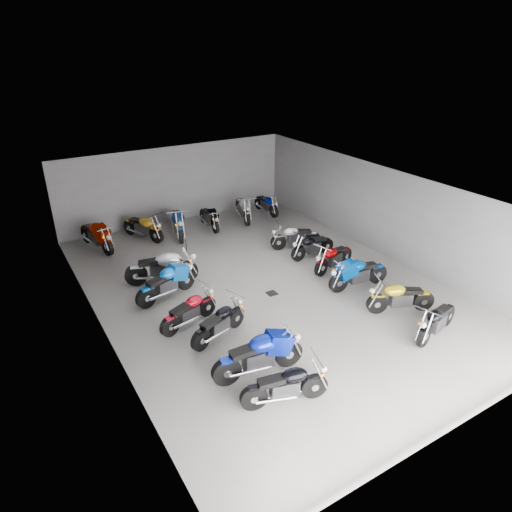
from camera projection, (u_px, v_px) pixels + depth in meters
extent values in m
plane|color=#999791|center=(263.00, 287.00, 14.61)|extent=(14.00, 14.00, 0.00)
cube|color=slate|center=(176.00, 184.00, 19.31)|extent=(10.00, 0.10, 3.20)
cube|color=slate|center=(97.00, 282.00, 11.58)|extent=(0.10, 14.00, 3.20)
cube|color=slate|center=(382.00, 212.00, 16.25)|extent=(0.10, 14.00, 3.20)
cube|color=black|center=(264.00, 190.00, 13.21)|extent=(10.00, 14.00, 0.04)
cube|color=black|center=(272.00, 293.00, 14.22)|extent=(0.32, 0.32, 0.01)
cylinder|color=black|center=(314.00, 386.00, 10.01)|extent=(0.62, 0.29, 0.61)
cylinder|color=black|center=(254.00, 398.00, 9.69)|extent=(0.62, 0.30, 0.61)
cube|color=#2D2D30|center=(285.00, 388.00, 9.81)|extent=(0.67, 0.44, 0.38)
ellipsoid|color=black|center=(294.00, 375.00, 9.73)|extent=(0.72, 0.54, 0.34)
cube|color=black|center=(271.00, 381.00, 9.62)|extent=(0.63, 0.42, 0.17)
cylinder|color=black|center=(288.00, 353.00, 10.96)|extent=(0.72, 0.22, 0.70)
cylinder|color=black|center=(226.00, 372.00, 10.37)|extent=(0.72, 0.25, 0.70)
cube|color=#2D2D30|center=(258.00, 358.00, 10.62)|extent=(0.75, 0.41, 0.44)
ellipsoid|color=#0A1F9D|center=(268.00, 344.00, 10.56)|extent=(0.79, 0.52, 0.40)
cube|color=black|center=(244.00, 352.00, 10.35)|extent=(0.70, 0.38, 0.20)
cylinder|color=black|center=(236.00, 318.00, 12.47)|extent=(0.59, 0.31, 0.59)
cylinder|color=black|center=(201.00, 340.00, 11.55)|extent=(0.60, 0.32, 0.59)
cube|color=#2D2D30|center=(219.00, 325.00, 11.97)|extent=(0.65, 0.46, 0.37)
ellipsoid|color=black|center=(224.00, 313.00, 11.98)|extent=(0.71, 0.55, 0.33)
cube|color=black|center=(210.00, 322.00, 11.65)|extent=(0.61, 0.43, 0.17)
cylinder|color=black|center=(207.00, 307.00, 12.98)|extent=(0.59, 0.28, 0.58)
cylinder|color=black|center=(170.00, 326.00, 12.10)|extent=(0.60, 0.29, 0.58)
cube|color=#2D2D30|center=(189.00, 313.00, 12.50)|extent=(0.64, 0.43, 0.36)
ellipsoid|color=maroon|center=(194.00, 301.00, 12.51)|extent=(0.70, 0.52, 0.33)
cube|color=black|center=(180.00, 310.00, 12.20)|extent=(0.60, 0.40, 0.17)
cylinder|color=black|center=(186.00, 280.00, 14.34)|extent=(0.66, 0.31, 0.65)
cylinder|color=black|center=(146.00, 298.00, 13.36)|extent=(0.67, 0.33, 0.65)
cube|color=#2D2D30|center=(166.00, 286.00, 13.80)|extent=(0.72, 0.48, 0.41)
ellipsoid|color=blue|center=(171.00, 273.00, 13.81)|extent=(0.78, 0.58, 0.37)
cube|color=black|center=(157.00, 281.00, 13.46)|extent=(0.68, 0.45, 0.19)
cylinder|color=black|center=(187.00, 271.00, 14.80)|extent=(0.72, 0.40, 0.71)
cylinder|color=black|center=(136.00, 275.00, 14.55)|extent=(0.73, 0.42, 0.71)
cube|color=#2D2D30|center=(162.00, 270.00, 14.63)|extent=(0.80, 0.58, 0.45)
ellipsoid|color=silver|center=(168.00, 260.00, 14.51)|extent=(0.87, 0.69, 0.40)
cube|color=black|center=(149.00, 262.00, 14.44)|extent=(0.75, 0.54, 0.20)
cylinder|color=black|center=(424.00, 336.00, 11.68)|extent=(0.61, 0.26, 0.60)
cylinder|color=black|center=(447.00, 316.00, 12.55)|extent=(0.62, 0.28, 0.60)
cube|color=#2D2D30|center=(437.00, 323.00, 12.08)|extent=(0.66, 0.42, 0.38)
ellipsoid|color=black|center=(435.00, 316.00, 11.81)|extent=(0.71, 0.52, 0.34)
cube|color=black|center=(443.00, 310.00, 12.15)|extent=(0.62, 0.39, 0.17)
cylinder|color=black|center=(377.00, 304.00, 13.09)|extent=(0.61, 0.37, 0.62)
cylinder|color=black|center=(423.00, 301.00, 13.24)|extent=(0.62, 0.39, 0.62)
cube|color=#2D2D30|center=(401.00, 299.00, 13.12)|extent=(0.69, 0.52, 0.39)
ellipsoid|color=gold|center=(395.00, 290.00, 12.97)|extent=(0.76, 0.62, 0.35)
cube|color=black|center=(412.00, 291.00, 13.04)|extent=(0.65, 0.49, 0.18)
cylinder|color=black|center=(338.00, 283.00, 14.17)|extent=(0.66, 0.22, 0.65)
cylinder|color=black|center=(377.00, 274.00, 14.71)|extent=(0.66, 0.24, 0.65)
cube|color=#2D2D30|center=(358.00, 275.00, 14.40)|extent=(0.70, 0.39, 0.41)
ellipsoid|color=#00419C|center=(353.00, 267.00, 14.17)|extent=(0.74, 0.49, 0.37)
cube|color=black|center=(368.00, 265.00, 14.39)|extent=(0.65, 0.36, 0.19)
cylinder|color=black|center=(321.00, 268.00, 15.15)|extent=(0.60, 0.25, 0.59)
cylinder|color=black|center=(345.00, 256.00, 15.99)|extent=(0.61, 0.27, 0.59)
cube|color=#2D2D30|center=(334.00, 259.00, 15.53)|extent=(0.65, 0.41, 0.37)
ellipsoid|color=#9B0003|center=(331.00, 253.00, 15.27)|extent=(0.70, 0.50, 0.33)
cube|color=black|center=(340.00, 250.00, 15.61)|extent=(0.61, 0.38, 0.17)
cylinder|color=black|center=(298.00, 254.00, 16.18)|extent=(0.57, 0.13, 0.57)
cylinder|color=black|center=(326.00, 246.00, 16.80)|extent=(0.57, 0.14, 0.57)
cube|color=#2D2D30|center=(313.00, 247.00, 16.45)|extent=(0.58, 0.28, 0.35)
ellipsoid|color=black|center=(309.00, 241.00, 16.23)|extent=(0.61, 0.37, 0.32)
cube|color=black|center=(319.00, 239.00, 16.48)|extent=(0.54, 0.26, 0.16)
cylinder|color=black|center=(278.00, 242.00, 17.05)|extent=(0.60, 0.30, 0.60)
cylinder|color=black|center=(313.00, 239.00, 17.32)|extent=(0.61, 0.32, 0.60)
cube|color=#2D2D30|center=(296.00, 238.00, 17.14)|extent=(0.66, 0.45, 0.37)
ellipsoid|color=#B9B9BE|center=(291.00, 231.00, 16.97)|extent=(0.72, 0.55, 0.33)
cube|color=black|center=(304.00, 231.00, 17.09)|extent=(0.62, 0.43, 0.17)
cylinder|color=black|center=(107.00, 246.00, 16.58)|extent=(0.30, 0.72, 0.70)
cylinder|color=black|center=(87.00, 234.00, 17.60)|extent=(0.33, 0.72, 0.70)
cube|color=#2D2D30|center=(97.00, 237.00, 17.04)|extent=(0.49, 0.77, 0.44)
ellipsoid|color=#981400|center=(98.00, 230.00, 16.73)|extent=(0.60, 0.83, 0.40)
cube|color=black|center=(91.00, 227.00, 17.13)|extent=(0.46, 0.72, 0.20)
cylinder|color=black|center=(156.00, 235.00, 17.58)|extent=(0.39, 0.64, 0.65)
cylinder|color=black|center=(131.00, 227.00, 18.32)|extent=(0.40, 0.65, 0.65)
cube|color=#2D2D30|center=(143.00, 229.00, 17.91)|extent=(0.55, 0.72, 0.40)
ellipsoid|color=gold|center=(146.00, 222.00, 17.66)|extent=(0.65, 0.79, 0.36)
cube|color=black|center=(136.00, 220.00, 17.95)|extent=(0.51, 0.68, 0.18)
cylinder|color=black|center=(181.00, 234.00, 17.55)|extent=(0.34, 0.74, 0.72)
cylinder|color=black|center=(176.00, 220.00, 18.98)|extent=(0.36, 0.74, 0.72)
cube|color=#2D2D30|center=(178.00, 224.00, 18.22)|extent=(0.53, 0.80, 0.45)
ellipsoid|color=navy|center=(178.00, 218.00, 17.84)|extent=(0.64, 0.86, 0.41)
cube|color=black|center=(176.00, 214.00, 18.39)|extent=(0.49, 0.75, 0.21)
cylinder|color=black|center=(215.00, 226.00, 18.48)|extent=(0.16, 0.59, 0.59)
cylinder|color=black|center=(204.00, 216.00, 19.55)|extent=(0.18, 0.60, 0.59)
cube|color=#2D2D30|center=(209.00, 219.00, 18.97)|extent=(0.32, 0.61, 0.37)
ellipsoid|color=black|center=(211.00, 214.00, 18.68)|extent=(0.41, 0.65, 0.33)
cube|color=black|center=(206.00, 211.00, 19.10)|extent=(0.30, 0.58, 0.17)
cylinder|color=black|center=(247.00, 218.00, 19.20)|extent=(0.31, 0.67, 0.66)
cylinder|color=black|center=(239.00, 207.00, 20.51)|extent=(0.33, 0.68, 0.66)
cube|color=#2D2D30|center=(243.00, 210.00, 19.81)|extent=(0.48, 0.73, 0.41)
ellipsoid|color=#A9A8AE|center=(244.00, 204.00, 19.47)|extent=(0.59, 0.79, 0.37)
cube|color=black|center=(241.00, 201.00, 19.97)|extent=(0.45, 0.69, 0.19)
cylinder|color=black|center=(274.00, 211.00, 20.08)|extent=(0.13, 0.58, 0.58)
cylinder|color=black|center=(259.00, 203.00, 21.10)|extent=(0.14, 0.58, 0.58)
cube|color=#2D2D30|center=(266.00, 205.00, 20.55)|extent=(0.28, 0.59, 0.36)
ellipsoid|color=#021390|center=(269.00, 200.00, 20.27)|extent=(0.37, 0.62, 0.32)
cube|color=black|center=(263.00, 198.00, 20.66)|extent=(0.26, 0.55, 0.16)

